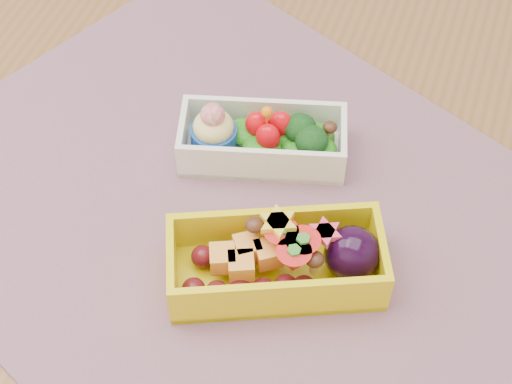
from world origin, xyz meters
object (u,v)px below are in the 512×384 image
(table, at_px, (252,255))
(placemat, at_px, (246,222))
(bento_white, at_px, (262,139))
(bento_yellow, at_px, (281,261))

(table, height_order, placemat, placemat)
(table, xyz_separation_m, placemat, (0.01, -0.03, 0.10))
(bento_white, xyz_separation_m, bento_yellow, (0.06, -0.12, 0.00))
(placemat, relative_size, bento_yellow, 3.13)
(placemat, relative_size, bento_white, 3.66)
(placemat, bearing_deg, table, 99.77)
(bento_white, distance_m, bento_yellow, 0.13)
(table, bearing_deg, placemat, -80.23)
(placemat, bearing_deg, bento_yellow, -44.43)
(bento_yellow, bearing_deg, bento_white, 92.25)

